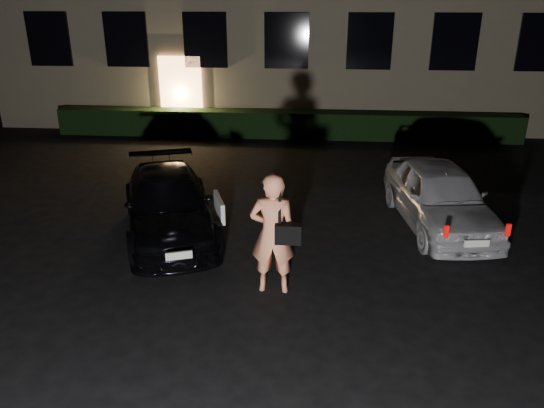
{
  "coord_description": "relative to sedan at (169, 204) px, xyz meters",
  "views": [
    {
      "loc": [
        1.0,
        -6.48,
        4.47
      ],
      "look_at": [
        0.29,
        2.0,
        1.04
      ],
      "focal_mm": 35.0,
      "sensor_mm": 36.0,
      "label": 1
    }
  ],
  "objects": [
    {
      "name": "ground",
      "position": [
        1.82,
        -2.94,
        -0.59
      ],
      "size": [
        80.0,
        80.0,
        0.0
      ],
      "primitive_type": "plane",
      "color": "black",
      "rests_on": "ground"
    },
    {
      "name": "hedge",
      "position": [
        1.82,
        7.56,
        -0.16
      ],
      "size": [
        15.0,
        0.7,
        0.85
      ],
      "primitive_type": "cube",
      "color": "black",
      "rests_on": "ground"
    },
    {
      "name": "sedan",
      "position": [
        0.0,
        0.0,
        0.0
      ],
      "size": [
        2.9,
        4.36,
        1.17
      ],
      "rotation": [
        0.0,
        0.0,
        0.34
      ],
      "color": "black",
      "rests_on": "ground"
    },
    {
      "name": "hatch",
      "position": [
        5.35,
        0.76,
        0.06
      ],
      "size": [
        2.04,
        3.95,
        1.29
      ],
      "rotation": [
        0.0,
        0.0,
        0.14
      ],
      "color": "silver",
      "rests_on": "ground"
    },
    {
      "name": "man",
      "position": [
        2.22,
        -2.04,
        0.4
      ],
      "size": [
        0.81,
        0.48,
        1.97
      ],
      "rotation": [
        0.0,
        0.0,
        3.15
      ],
      "color": "#FF956B",
      "rests_on": "ground"
    }
  ]
}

